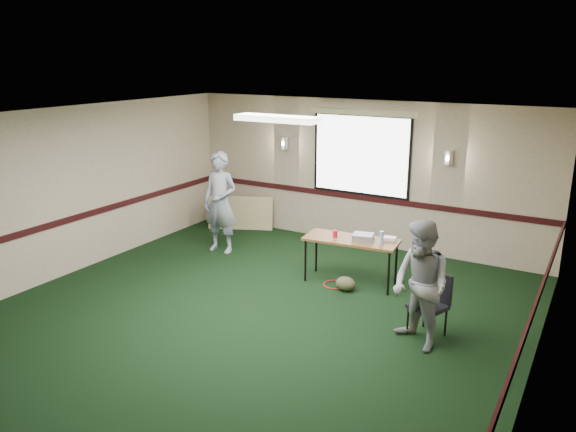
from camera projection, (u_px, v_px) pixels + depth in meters
The scene contains 13 objects.
ground at pixel (239, 326), 7.44m from camera, with size 8.00×8.00×0.00m, color black.
room_shell at pixel (314, 180), 8.77m from camera, with size 8.00×8.02×8.00m.
folding_table at pixel (351, 242), 8.69m from camera, with size 1.50×0.72×0.73m.
projector at pixel (363, 237), 8.59m from camera, with size 0.31×0.26×0.10m, color gray.
game_console at pixel (390, 238), 8.62m from camera, with size 0.19×0.15×0.05m, color white.
red_cup at pixel (335, 234), 8.74m from camera, with size 0.07×0.07×0.11m, color #B60C24.
water_bottle at pixel (382, 238), 8.41m from camera, with size 0.06×0.06×0.20m, color #7FB6D0.
duffel_bag at pixel (345, 284), 8.54m from camera, with size 0.31×0.23×0.22m, color #414025.
cable_coil at pixel (335, 285), 8.77m from camera, with size 0.35×0.35×0.02m, color red.
folded_table at pixel (241, 213), 11.52m from camera, with size 1.32×0.06×0.68m, color tan.
conference_chair at pixel (432, 299), 7.12m from camera, with size 0.52×0.53×0.82m.
person_left at pixel (220, 203), 10.06m from camera, with size 0.67×0.44×1.83m, color #445196.
person_right at pixel (421, 285), 6.73m from camera, with size 0.78×0.61×1.60m, color #7D95C2.
Camera 1 is at (3.94, -5.51, 3.46)m, focal length 35.00 mm.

